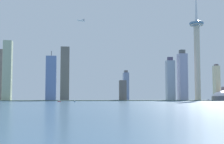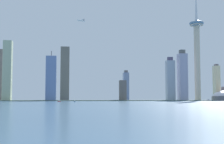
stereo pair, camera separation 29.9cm
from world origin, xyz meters
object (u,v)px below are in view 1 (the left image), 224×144
at_px(skyscraper_4, 126,86).
at_px(airplane, 81,20).
at_px(skyscraper_7, 7,71).
at_px(skyscraper_5, 217,83).
at_px(skyscraper_2, 123,91).
at_px(skyscraper_3, 170,80).
at_px(skyscraper_9, 65,74).
at_px(boat_1, 75,101).
at_px(boat_3, 208,100).
at_px(skyscraper_6, 0,75).
at_px(observation_tower, 197,46).
at_px(skyscraper_0, 51,78).
at_px(boat_0, 59,101).
at_px(skyscraper_8, 182,76).

xyz_separation_m(skyscraper_4, airplane, (-136.37, -40.83, 183.41)).
bearing_deg(skyscraper_7, skyscraper_5, 6.13).
distance_m(skyscraper_2, skyscraper_3, 138.99).
bearing_deg(skyscraper_9, skyscraper_4, -4.65).
relative_size(boat_1, boat_3, 0.84).
distance_m(boat_3, airplane, 408.46).
bearing_deg(boat_1, skyscraper_5, -59.09).
distance_m(skyscraper_6, skyscraper_7, 62.70).
relative_size(observation_tower, skyscraper_0, 2.51).
relative_size(skyscraper_3, airplane, 5.06).
relative_size(skyscraper_0, boat_3, 11.90).
bearing_deg(skyscraper_6, boat_0, -50.48).
distance_m(skyscraper_9, airplane, 163.07).
height_order(skyscraper_0, boat_0, skyscraper_0).
height_order(skyscraper_9, airplane, airplane).
xyz_separation_m(skyscraper_6, boat_0, (164.05, -198.89, -68.93)).
distance_m(skyscraper_8, airplane, 324.50).
distance_m(observation_tower, skyscraper_3, 122.79).
height_order(skyscraper_5, airplane, airplane).
distance_m(skyscraper_2, boat_1, 237.12).
bearing_deg(skyscraper_8, airplane, 170.58).
xyz_separation_m(skyscraper_0, airplane, (78.00, 51.75, 167.74)).
xyz_separation_m(skyscraper_0, skyscraper_5, (488.80, 71.07, -4.89)).
bearing_deg(skyscraper_2, boat_1, -124.44).
relative_size(observation_tower, boat_3, 29.87).
height_order(skyscraper_3, airplane, airplane).
bearing_deg(skyscraper_8, skyscraper_3, 162.33).
bearing_deg(observation_tower, boat_3, -92.12).
height_order(boat_1, airplane, airplane).
bearing_deg(skyscraper_5, skyscraper_0, -171.73).
xyz_separation_m(boat_0, boat_1, (32.29, -48.49, 0.23)).
relative_size(skyscraper_5, skyscraper_8, 0.78).
xyz_separation_m(skyscraper_2, skyscraper_9, (-155.34, 98.36, 51.21)).
bearing_deg(skyscraper_8, skyscraper_9, 162.49).
xyz_separation_m(observation_tower, airplane, (-323.34, 45.52, 72.02)).
relative_size(skyscraper_2, skyscraper_6, 0.39).
distance_m(skyscraper_2, skyscraper_4, 88.49).
bearing_deg(skyscraper_5, skyscraper_2, -168.23).
xyz_separation_m(skyscraper_7, airplane, (188.78, 45.11, 148.33)).
relative_size(skyscraper_8, boat_3, 12.87).
relative_size(skyscraper_0, skyscraper_7, 0.84).
xyz_separation_m(observation_tower, skyscraper_6, (-540.95, 55.60, -83.67)).
bearing_deg(skyscraper_4, boat_0, -129.59).
bearing_deg(skyscraper_3, skyscraper_7, -178.83).
xyz_separation_m(observation_tower, skyscraper_2, (-211.32, 2.59, -126.30)).
bearing_deg(skyscraper_6, skyscraper_9, 14.59).
bearing_deg(skyscraper_5, observation_tower, -143.45).
xyz_separation_m(skyscraper_3, skyscraper_9, (-290.85, 91.66, 21.06)).
bearing_deg(boat_3, skyscraper_3, -49.27).
distance_m(skyscraper_4, boat_3, 245.98).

